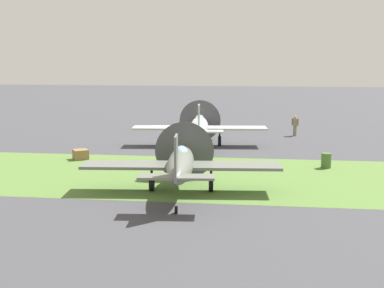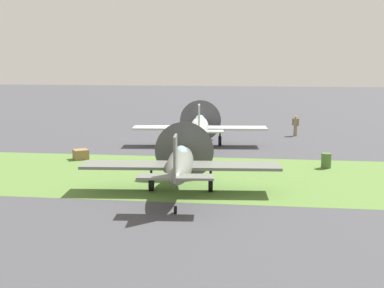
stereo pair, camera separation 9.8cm
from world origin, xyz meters
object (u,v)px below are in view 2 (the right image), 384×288
object	(u,v)px
airplane_wingman	(180,164)
supply_crate	(81,154)
airplane_lead	(200,126)
ground_crew_chief	(296,125)
fuel_drum	(326,161)

from	to	relation	value
airplane_wingman	supply_crate	size ratio (longest dim) A/B	11.01
airplane_lead	ground_crew_chief	bearing A→B (deg)	34.17
supply_crate	airplane_lead	bearing A→B (deg)	39.56
airplane_lead	fuel_drum	xyz separation A→B (m)	(8.43, -6.61, -1.05)
airplane_lead	supply_crate	size ratio (longest dim) A/B	11.24
airplane_wingman	supply_crate	xyz separation A→B (m)	(-7.76, 7.59, -1.15)
supply_crate	airplane_wingman	bearing A→B (deg)	-44.36
ground_crew_chief	fuel_drum	distance (m)	12.87
airplane_lead	fuel_drum	size ratio (longest dim) A/B	11.24
fuel_drum	supply_crate	xyz separation A→B (m)	(-15.58, 0.71, -0.13)
airplane_wingman	ground_crew_chief	bearing A→B (deg)	65.86
airplane_lead	fuel_drum	distance (m)	10.77
airplane_wingman	ground_crew_chief	xyz separation A→B (m)	(6.80, 19.70, -0.56)
airplane_lead	supply_crate	bearing A→B (deg)	-146.21
fuel_drum	airplane_wingman	bearing A→B (deg)	-138.65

